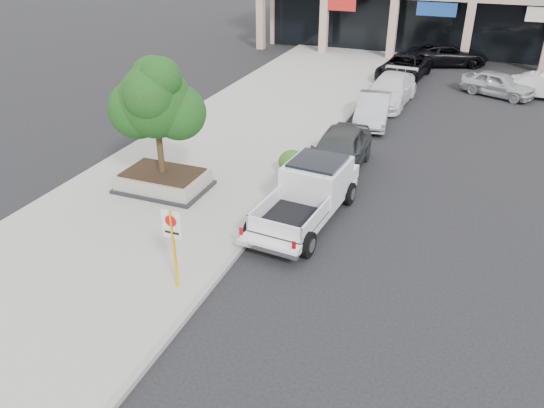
{
  "coord_description": "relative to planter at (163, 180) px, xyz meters",
  "views": [
    {
      "loc": [
        4.28,
        -11.8,
        8.81
      ],
      "look_at": [
        -0.98,
        1.5,
        1.15
      ],
      "focal_mm": 35.0,
      "sensor_mm": 36.0,
      "label": 1
    }
  ],
  "objects": [
    {
      "name": "curb_car_a",
      "position": [
        5.4,
        4.21,
        0.36
      ],
      "size": [
        2.04,
        4.92,
        1.67
      ],
      "primitive_type": "imported",
      "rotation": [
        0.0,
        0.0,
        0.01
      ],
      "color": "#333638",
      "rests_on": "ground"
    },
    {
      "name": "no_parking_sign",
      "position": [
        3.48,
        -4.94,
        1.16
      ],
      "size": [
        0.55,
        0.09,
        2.3
      ],
      "color": "#E7A80C",
      "rests_on": "sidewalk"
    },
    {
      "name": "planter",
      "position": [
        0.0,
        0.0,
        0.0
      ],
      "size": [
        3.2,
        2.2,
        0.68
      ],
      "color": "black",
      "rests_on": "sidewalk"
    },
    {
      "name": "lot_car_d",
      "position": [
        7.79,
        23.85,
        0.25
      ],
      "size": [
        5.76,
        4.12,
        1.46
      ],
      "primitive_type": "imported",
      "rotation": [
        0.0,
        0.0,
        1.93
      ],
      "color": "black",
      "rests_on": "ground"
    },
    {
      "name": "curb_car_b",
      "position": [
        5.49,
        10.25,
        0.23
      ],
      "size": [
        1.99,
        4.43,
        1.41
      ],
      "primitive_type": "imported",
      "rotation": [
        0.0,
        0.0,
        0.12
      ],
      "color": "#A9AAB1",
      "rests_on": "ground"
    },
    {
      "name": "planter_tree",
      "position": [
        0.13,
        0.15,
        2.94
      ],
      "size": [
        2.9,
        2.55,
        4.0
      ],
      "color": "#312313",
      "rests_on": "planter"
    },
    {
      "name": "lot_car_a",
      "position": [
        11.09,
        17.39,
        0.21
      ],
      "size": [
        4.35,
        3.1,
        1.38
      ],
      "primitive_type": "imported",
      "rotation": [
        0.0,
        0.0,
        1.16
      ],
      "color": "#B0B2B8",
      "rests_on": "ground"
    },
    {
      "name": "curb",
      "position": [
        4.24,
        3.09,
        -0.4
      ],
      "size": [
        0.2,
        52.0,
        0.15
      ],
      "primitive_type": "cube",
      "color": "gray",
      "rests_on": "ground"
    },
    {
      "name": "hedge",
      "position": [
        3.93,
        2.96,
        0.14
      ],
      "size": [
        1.1,
        0.99,
        0.93
      ],
      "primitive_type": "ellipsoid",
      "color": "#204313",
      "rests_on": "sidewalk"
    },
    {
      "name": "curb_car_d",
      "position": [
        5.53,
        19.1,
        0.28
      ],
      "size": [
        3.07,
        5.66,
        1.51
      ],
      "primitive_type": "imported",
      "rotation": [
        0.0,
        0.0,
        -0.11
      ],
      "color": "black",
      "rests_on": "ground"
    },
    {
      "name": "curb_car_c",
      "position": [
        5.67,
        13.7,
        0.29
      ],
      "size": [
        2.51,
        5.41,
        1.53
      ],
      "primitive_type": "imported",
      "rotation": [
        0.0,
        0.0,
        -0.07
      ],
      "color": "silver",
      "rests_on": "ground"
    },
    {
      "name": "pickup_truck",
      "position": [
        5.44,
        -0.11,
        0.42
      ],
      "size": [
        2.59,
        5.86,
        1.8
      ],
      "primitive_type": null,
      "rotation": [
        0.0,
        0.0,
        -0.09
      ],
      "color": "white",
      "rests_on": "ground"
    },
    {
      "name": "sidewalk",
      "position": [
        0.29,
        3.09,
        -0.4
      ],
      "size": [
        8.0,
        52.0,
        0.15
      ],
      "primitive_type": "cube",
      "color": "gray",
      "rests_on": "ground"
    },
    {
      "name": "ground",
      "position": [
        5.79,
        -2.91,
        -0.48
      ],
      "size": [
        120.0,
        120.0,
        0.0
      ],
      "primitive_type": "plane",
      "color": "black",
      "rests_on": "ground"
    }
  ]
}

